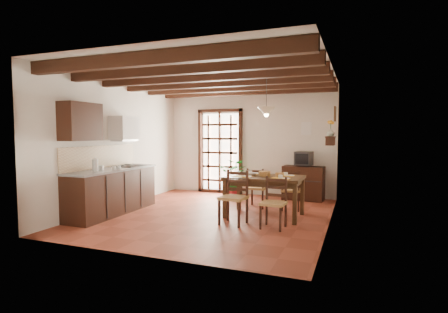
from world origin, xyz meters
The scene contains 25 objects.
ground_plane centered at (0.00, 0.00, 0.00)m, with size 5.00×5.00×0.00m, color brown.
room_shell centered at (0.00, 0.00, 1.82)m, with size 4.52×5.02×2.81m.
ceiling_beams centered at (0.00, 0.00, 2.69)m, with size 4.50×4.34×0.20m.
french_door centered at (-0.80, 2.45, 1.18)m, with size 1.26×0.11×2.32m.
kitchen_counter centered at (-1.96, -0.60, 0.47)m, with size 0.64×2.25×1.38m.
upper_cabinet centered at (-2.08, -1.30, 1.85)m, with size 0.35×0.80×0.70m, color black.
range_hood centered at (-2.05, -0.05, 1.73)m, with size 0.38×0.60×0.54m.
counter_items centered at (-1.95, -0.51, 0.96)m, with size 0.50×1.43×0.25m.
dining_table centered at (1.01, 0.24, 0.70)m, with size 1.48×0.97×0.80m.
chair_near_left centered at (0.63, -0.51, 0.30)m, with size 0.49×0.47×0.97m.
chair_near_right centered at (1.37, -0.52, 0.28)m, with size 0.43×0.42×0.88m.
chair_far_left centered at (0.65, 1.00, 0.27)m, with size 0.42×0.40×0.87m.
chair_far_right centered at (1.39, 0.99, 0.27)m, with size 0.45×0.44×0.86m.
table_setting centered at (1.01, 0.24, 0.87)m, with size 1.07×0.71×0.10m.
table_bowl centered at (0.75, 0.29, 0.83)m, with size 0.22×0.22×0.05m, color white.
sideboard centered at (1.48, 2.23, 0.41)m, with size 0.98×0.44×0.83m, color black.
crt_tv centered at (1.48, 2.22, 1.02)m, with size 0.43×0.41×0.33m.
fuse_box centered at (1.50, 2.48, 1.75)m, with size 0.25×0.03×0.32m, color white.
plant_pot centered at (-0.22, 1.96, 0.11)m, with size 0.33×0.33×0.20m, color maroon.
potted_plant centered at (-0.22, 1.96, 0.57)m, with size 1.86×1.59×2.07m, color #144C19.
wall_shelf centered at (2.14, 1.60, 1.51)m, with size 0.20×0.42×0.20m.
shelf_vase centered at (2.14, 1.60, 1.65)m, with size 0.15×0.15×0.15m, color #B2BFB2.
shelf_flowers centered at (2.14, 1.60, 1.86)m, with size 0.14×0.14×0.36m.
framed_picture centered at (2.22, 1.60, 2.05)m, with size 0.03×0.32×0.32m.
pendant_lamp centered at (1.01, 0.34, 2.08)m, with size 0.36×0.36×0.84m.
Camera 1 is at (2.69, -6.38, 1.66)m, focal length 28.00 mm.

